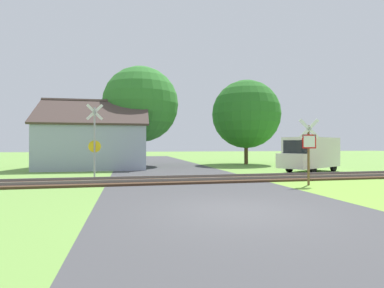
{
  "coord_description": "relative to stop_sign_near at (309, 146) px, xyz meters",
  "views": [
    {
      "loc": [
        -2.8,
        -7.36,
        1.71
      ],
      "look_at": [
        0.5,
        7.84,
        1.8
      ],
      "focal_mm": 28.0,
      "sensor_mm": 36.0,
      "label": 1
    }
  ],
  "objects": [
    {
      "name": "ground_plane",
      "position": [
        -4.87,
        -4.18,
        -1.68
      ],
      "size": [
        160.0,
        160.0,
        0.0
      ],
      "primitive_type": "plane",
      "color": "#6B9942"
    },
    {
      "name": "road_asphalt",
      "position": [
        -4.87,
        -2.18,
        -1.68
      ],
      "size": [
        7.41,
        80.0,
        0.01
      ],
      "primitive_type": "cube",
      "color": "#424244",
      "rests_on": "ground"
    },
    {
      "name": "rail_track",
      "position": [
        -4.87,
        2.66,
        -1.62
      ],
      "size": [
        60.0,
        2.6,
        0.22
      ],
      "color": "#422D1E",
      "rests_on": "ground"
    },
    {
      "name": "stop_sign_near",
      "position": [
        0.0,
        0.0,
        0.0
      ],
      "size": [
        0.87,
        0.21,
        2.88
      ],
      "rotation": [
        0.0,
        0.0,
        2.95
      ],
      "color": "brown",
      "rests_on": "ground"
    },
    {
      "name": "crossing_sign_far",
      "position": [
        -9.35,
        4.97,
        0.43
      ],
      "size": [
        0.88,
        0.13,
        3.93
      ],
      "rotation": [
        0.0,
        0.0,
        0.02
      ],
      "color": "#9E9EA5",
      "rests_on": "ground"
    },
    {
      "name": "house",
      "position": [
        -10.0,
        12.46,
        0.11
      ],
      "size": [
        8.03,
        6.96,
        5.28
      ],
      "rotation": [
        0.0,
        0.0,
        -0.03
      ],
      "color": "#99A3B7",
      "rests_on": "ground"
    },
    {
      "name": "tree_center",
      "position": [
        -6.55,
        14.08,
        3.52
      ],
      "size": [
        6.36,
        6.36,
        8.39
      ],
      "color": "#513823",
      "rests_on": "ground"
    },
    {
      "name": "tree_right",
      "position": [
        3.07,
        14.36,
        2.93
      ],
      "size": [
        6.27,
        6.27,
        7.75
      ],
      "color": "#513823",
      "rests_on": "ground"
    },
    {
      "name": "mail_truck",
      "position": [
        3.97,
        5.79,
        -0.44
      ],
      "size": [
        5.18,
        4.01,
        2.24
      ],
      "rotation": [
        0.0,
        0.0,
        2.08
      ],
      "color": "silver",
      "rests_on": "ground"
    }
  ]
}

